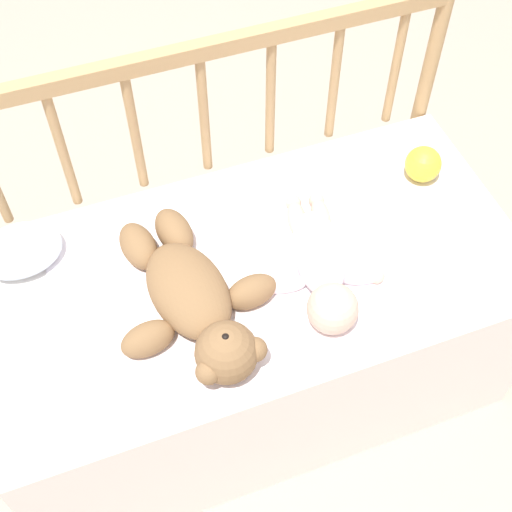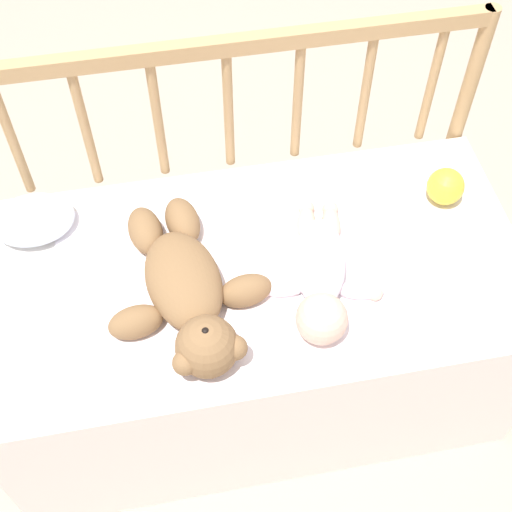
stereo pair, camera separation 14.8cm
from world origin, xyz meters
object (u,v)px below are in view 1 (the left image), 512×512
small_pillow (20,250)px  toy_ball (423,164)px  teddy_bear (194,300)px  baby (322,266)px

small_pillow → toy_ball: size_ratio=2.15×
small_pillow → toy_ball: 0.93m
teddy_bear → small_pillow: size_ratio=2.52×
teddy_bear → baby: size_ratio=1.22×
small_pillow → toy_ball: toy_ball is taller
baby → toy_ball: bearing=28.6°
baby → small_pillow: size_ratio=2.06×
baby → small_pillow: baby is taller
baby → small_pillow: bearing=155.3°
teddy_bear → toy_ball: size_ratio=5.42×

